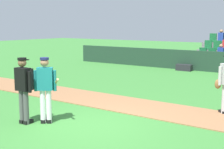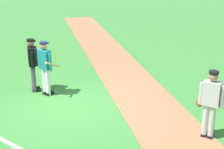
% 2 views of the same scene
% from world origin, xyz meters
% --- Properties ---
extents(ground_plane, '(80.00, 80.00, 0.00)m').
position_xyz_m(ground_plane, '(0.00, 0.00, 0.00)').
color(ground_plane, '#387A33').
extents(infield_dirt_path, '(28.00, 1.90, 0.03)m').
position_xyz_m(infield_dirt_path, '(0.00, 2.36, 0.01)').
color(infield_dirt_path, '#936642').
rests_on(infield_dirt_path, ground).
extents(batter_teal_jersey, '(0.72, 0.69, 1.76)m').
position_xyz_m(batter_teal_jersey, '(-1.13, -0.54, 0.97)').
color(batter_teal_jersey, white).
rests_on(batter_teal_jersey, ground).
extents(umpire_home_plate, '(0.59, 0.31, 1.76)m').
position_xyz_m(umpire_home_plate, '(-1.55, -0.91, 1.00)').
color(umpire_home_plate, '#4C4C4C').
rests_on(umpire_home_plate, ground).
extents(equipment_bag, '(0.90, 0.36, 0.36)m').
position_xyz_m(equipment_bag, '(-2.14, 10.93, 0.18)').
color(equipment_bag, '#232328').
rests_on(equipment_bag, ground).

